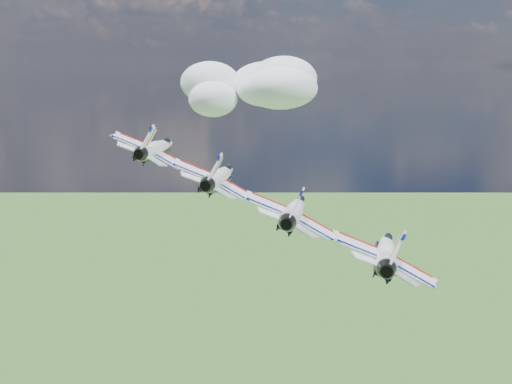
{
  "coord_description": "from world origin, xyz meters",
  "views": [
    {
      "loc": [
        -23.49,
        -95.84,
        175.22
      ],
      "look_at": [
        -15.24,
        -12.01,
        160.31
      ],
      "focal_mm": 50.0,
      "sensor_mm": 36.0,
      "label": 1
    }
  ],
  "objects_px": {
    "jet_1": "(220,176)",
    "jet_0": "(157,148)",
    "jet_2": "(295,210)",
    "jet_3": "(386,251)"
  },
  "relations": [
    {
      "from": "jet_1",
      "to": "jet_2",
      "type": "height_order",
      "value": "jet_1"
    },
    {
      "from": "jet_2",
      "to": "jet_3",
      "type": "relative_size",
      "value": 1.0
    },
    {
      "from": "jet_0",
      "to": "jet_1",
      "type": "height_order",
      "value": "jet_0"
    },
    {
      "from": "jet_1",
      "to": "jet_2",
      "type": "relative_size",
      "value": 1.0
    },
    {
      "from": "jet_0",
      "to": "jet_2",
      "type": "bearing_deg",
      "value": -33.38
    },
    {
      "from": "jet_1",
      "to": "jet_2",
      "type": "bearing_deg",
      "value": -33.38
    },
    {
      "from": "jet_0",
      "to": "jet_1",
      "type": "distance_m",
      "value": 12.63
    },
    {
      "from": "jet_1",
      "to": "jet_0",
      "type": "bearing_deg",
      "value": 146.62
    },
    {
      "from": "jet_0",
      "to": "jet_2",
      "type": "xyz_separation_m",
      "value": [
        16.25,
        -18.62,
        -5.23
      ]
    },
    {
      "from": "jet_1",
      "to": "jet_2",
      "type": "xyz_separation_m",
      "value": [
        8.13,
        -9.31,
        -2.61
      ]
    }
  ]
}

